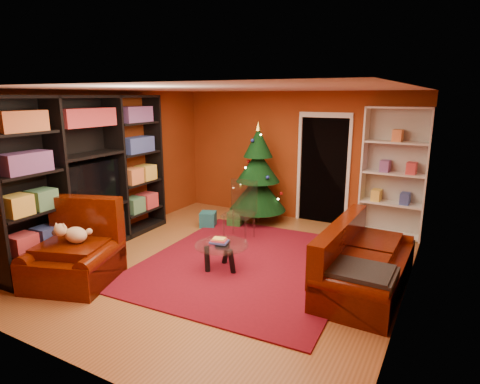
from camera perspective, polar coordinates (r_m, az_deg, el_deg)
The scene contains 18 objects.
floor at distance 6.25m, azimuth -1.80°, elevation -10.40°, with size 5.00×5.50×0.05m, color brown.
ceiling at distance 5.71m, azimuth -2.00°, elevation 14.70°, with size 5.00×5.50×0.05m, color silver.
wall_back at distance 8.31m, azimuth 7.94°, elevation 5.05°, with size 5.00×0.05×2.60m, color maroon.
wall_left at distance 7.43m, azimuth -18.93°, elevation 3.44°, with size 0.05×5.50×2.60m, color maroon.
wall_right at distance 5.07m, azimuth 23.49°, elevation -1.40°, with size 0.05×5.50×2.60m, color maroon.
doorway at distance 8.11m, azimuth 11.73°, elevation 2.90°, with size 1.06×0.60×2.16m, color black, non-canonical shape.
rug at distance 6.24m, azimuth 1.20°, elevation -10.06°, with size 2.99×3.49×0.02m, color maroon.
media_unit at distance 6.90m, azimuth -20.73°, elevation 2.23°, with size 0.50×3.29×2.52m, color black, non-canonical shape.
christmas_tree at distance 8.01m, azimuth 2.56°, elevation 2.60°, with size 1.15×1.15×2.04m, color black, non-canonical shape.
gift_box_teal at distance 7.90m, azimuth -4.56°, elevation -3.88°, with size 0.29×0.29×0.29m, color #1B6370.
gift_box_green at distance 7.95m, azimuth -0.67°, elevation -3.82°, with size 0.27×0.27×0.27m, color #215721.
gift_box_red at distance 8.56m, azimuth 3.60°, elevation -2.74°, with size 0.22×0.22×0.22m, color #9D2F1E.
white_bookshelf at distance 7.66m, azimuth 21.09°, elevation 2.50°, with size 1.11×0.40×2.39m, color white, non-canonical shape.
armchair at distance 5.95m, azimuth -22.77°, elevation -7.79°, with size 1.15×1.15×0.90m, color #3F0F02, non-canonical shape.
dog at distance 5.89m, azimuth -22.29°, elevation -5.68°, with size 0.40×0.30×0.29m, color beige, non-canonical shape.
sofa at distance 5.59m, azimuth 17.68°, elevation -8.83°, with size 2.06×0.93×0.89m, color #3F0F02, non-canonical shape.
coffee_table at distance 5.96m, azimuth -2.63°, elevation -9.19°, with size 0.79×0.79×0.49m, color gray, non-canonical shape.
acrylic_chair at distance 7.04m, azimuth -0.13°, elevation -3.20°, with size 0.49×0.54×0.96m, color #66605B, non-canonical shape.
Camera 1 is at (2.92, -4.91, 2.51)m, focal length 30.00 mm.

